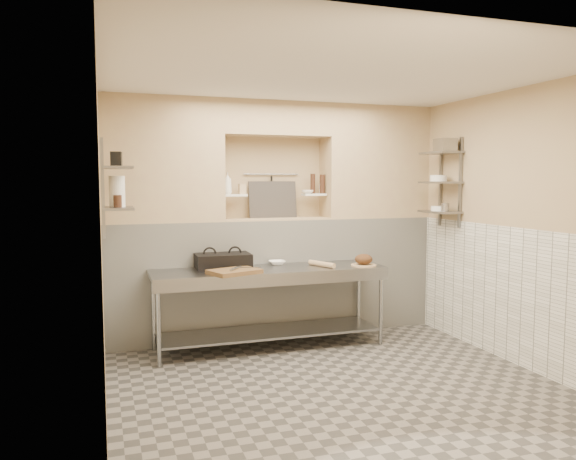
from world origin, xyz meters
name	(u,v)px	position (x,y,z in m)	size (l,w,h in m)	color
floor	(331,386)	(0.00, 0.00, -0.05)	(4.00, 3.90, 0.10)	#65605A
ceiling	(333,71)	(0.00, 0.00, 2.85)	(4.00, 3.90, 0.10)	silver
wall_left	(95,240)	(-2.05, 0.00, 1.40)	(0.10, 3.90, 2.80)	tan
wall_right	(515,227)	(2.05, 0.00, 1.40)	(0.10, 3.90, 2.80)	tan
wall_back	(269,218)	(0.00, 2.00, 1.40)	(4.00, 0.10, 2.80)	tan
wall_front	(467,263)	(0.00, -2.00, 1.40)	(4.00, 0.10, 2.80)	tan
backwall_lower	(275,277)	(0.00, 1.75, 0.70)	(4.00, 0.40, 1.40)	white
alcove_sill	(275,219)	(0.00, 1.75, 1.41)	(1.30, 0.40, 0.02)	tan
backwall_pillar_left	(163,160)	(-1.33, 1.75, 2.10)	(1.35, 0.40, 1.40)	tan
backwall_pillar_right	(374,163)	(1.33, 1.75, 2.10)	(1.35, 0.40, 1.40)	tan
backwall_header	(275,119)	(0.00, 1.75, 2.60)	(1.30, 0.40, 0.40)	tan
wainscot_left	(105,325)	(-1.99, 0.00, 0.70)	(0.02, 3.90, 1.40)	white
wainscot_right	(508,294)	(1.99, 0.00, 0.70)	(0.02, 3.90, 1.40)	white
alcove_shelf_left	(235,195)	(-0.50, 1.75, 1.70)	(0.28, 0.16, 0.03)	white
alcove_shelf_right	(314,195)	(0.50, 1.75, 1.70)	(0.28, 0.16, 0.03)	white
utensil_rail	(271,174)	(0.00, 1.92, 1.95)	(0.02, 0.02, 0.70)	gray
hanging_steel	(272,188)	(0.00, 1.90, 1.78)	(0.02, 0.02, 0.30)	black
splash_panel	(273,200)	(0.00, 1.85, 1.64)	(0.60, 0.02, 0.45)	#383330
shelf_rail_left_a	(103,188)	(-1.98, 1.25, 1.80)	(0.03, 0.03, 0.95)	slate
shelf_rail_left_b	(103,188)	(-1.98, 0.85, 1.80)	(0.03, 0.03, 0.95)	slate
wall_shelf_left_lower	(118,208)	(-1.84, 1.05, 1.60)	(0.30, 0.50, 0.03)	slate
wall_shelf_left_upper	(117,168)	(-1.84, 1.05, 2.00)	(0.30, 0.50, 0.03)	slate
shelf_rail_right_a	(441,182)	(1.98, 1.25, 1.85)	(0.03, 0.03, 1.05)	slate
shelf_rail_right_b	(460,182)	(1.98, 0.85, 1.85)	(0.03, 0.03, 1.05)	slate
wall_shelf_right_lower	(440,212)	(1.84, 1.05, 1.50)	(0.30, 0.50, 0.03)	slate
wall_shelf_right_mid	(440,182)	(1.84, 1.05, 1.85)	(0.30, 0.50, 0.03)	slate
wall_shelf_right_upper	(441,153)	(1.84, 1.05, 2.20)	(0.30, 0.50, 0.03)	slate
prep_table	(270,291)	(-0.24, 1.18, 0.64)	(2.60, 0.70, 0.90)	gray
panini_press	(222,261)	(-0.73, 1.40, 0.98)	(0.61, 0.45, 0.16)	black
cutting_board	(234,272)	(-0.69, 0.97, 0.92)	(0.50, 0.35, 0.05)	brown
knife_blade	(248,267)	(-0.52, 1.04, 0.95)	(0.27, 0.03, 0.01)	gray
tongs	(236,268)	(-0.67, 0.97, 0.96)	(0.03, 0.03, 0.28)	gray
mixing_bowl	(277,263)	(-0.08, 1.43, 0.92)	(0.20, 0.20, 0.05)	white
rolling_pin	(322,264)	(0.36, 1.13, 0.93)	(0.06, 0.06, 0.39)	tan
bread_board	(364,265)	(0.83, 1.03, 0.91)	(0.29, 0.29, 0.02)	tan
bread_loaf	(364,259)	(0.83, 1.03, 0.98)	(0.20, 0.20, 0.12)	#4C2D19
bottle_soap	(227,183)	(-0.59, 1.72, 1.84)	(0.10, 0.10, 0.25)	white
jar_alcove	(242,189)	(-0.40, 1.78, 1.77)	(0.08, 0.08, 0.12)	tan
bowl_alcove	(307,192)	(0.41, 1.73, 1.73)	(0.14, 0.14, 0.04)	white
condiment_a	(322,184)	(0.61, 1.74, 1.83)	(0.06, 0.06, 0.23)	#361F14
condiment_b	(313,184)	(0.49, 1.77, 1.83)	(0.06, 0.06, 0.24)	#361F14
condiment_c	(322,188)	(0.62, 1.79, 1.77)	(0.07, 0.07, 0.12)	white
jug_left	(117,191)	(-1.84, 1.11, 1.77)	(0.15, 0.15, 0.31)	white
jar_left	(118,201)	(-1.84, 1.00, 1.67)	(0.08, 0.08, 0.12)	#361F14
box_left_upper	(116,159)	(-1.84, 1.09, 2.08)	(0.10, 0.10, 0.14)	black
bowl_right	(439,208)	(1.84, 1.07, 1.54)	(0.19, 0.19, 0.06)	white
canister_right	(445,207)	(1.84, 0.94, 1.56)	(0.10, 0.10, 0.10)	gray
bowl_right_mid	(438,178)	(1.84, 1.09, 1.90)	(0.20, 0.20, 0.07)	white
basket_right	(445,145)	(1.84, 0.97, 2.29)	(0.19, 0.23, 0.15)	gray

